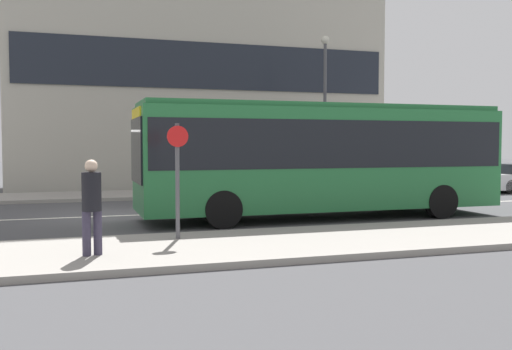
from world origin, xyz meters
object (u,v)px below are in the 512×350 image
parked_car_0 (415,180)px  city_bus (321,153)px  pedestrian_near_stop (92,201)px  bus_stop_sign (178,171)px  street_lamp (325,96)px

parked_car_0 → city_bus: bearing=-141.1°
pedestrian_near_stop → city_bus: bearing=19.8°
bus_stop_sign → parked_car_0: bearing=36.9°
street_lamp → bus_stop_sign: bearing=-127.5°
parked_car_0 → bus_stop_sign: bearing=-143.1°
city_bus → pedestrian_near_stop: 7.86m
street_lamp → city_bus: bearing=-115.6°
bus_stop_sign → street_lamp: (8.45, 11.00, 2.67)m
parked_car_0 → pedestrian_near_stop: 16.53m
city_bus → parked_car_0: (6.78, 5.47, -1.24)m
street_lamp → pedestrian_near_stop: bearing=-129.7°
parked_car_0 → pedestrian_near_stop: size_ratio=2.70×
pedestrian_near_stop → bus_stop_sign: 2.24m
pedestrian_near_stop → street_lamp: street_lamp is taller
pedestrian_near_stop → street_lamp: (10.21, 12.30, 3.12)m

